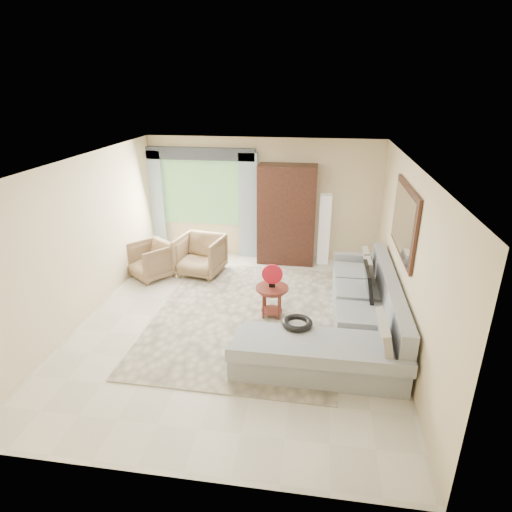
% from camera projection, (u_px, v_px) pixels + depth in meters
% --- Properties ---
extents(ground, '(6.00, 6.00, 0.00)m').
position_uv_depth(ground, '(238.00, 323.00, 6.99)').
color(ground, silver).
rests_on(ground, ground).
extents(area_rug, '(3.06, 4.05, 0.02)m').
position_uv_depth(area_rug, '(247.00, 315.00, 7.20)').
color(area_rug, beige).
rests_on(area_rug, ground).
extents(sectional_sofa, '(2.30, 3.46, 0.90)m').
position_uv_depth(sectional_sofa, '(351.00, 321.00, 6.47)').
color(sectional_sofa, '#A3A7AB').
rests_on(sectional_sofa, ground).
extents(tv_screen, '(0.14, 0.74, 0.48)m').
position_uv_depth(tv_screen, '(369.00, 282.00, 6.74)').
color(tv_screen, black).
rests_on(tv_screen, sectional_sofa).
extents(garden_hose, '(0.43, 0.43, 0.09)m').
position_uv_depth(garden_hose, '(297.00, 323.00, 5.93)').
color(garden_hose, black).
rests_on(garden_hose, sectional_sofa).
extents(coffee_table, '(0.54, 0.54, 0.54)m').
position_uv_depth(coffee_table, '(272.00, 301.00, 7.08)').
color(coffee_table, '#501E15').
rests_on(coffee_table, ground).
extents(red_disc, '(0.34, 0.04, 0.34)m').
position_uv_depth(red_disc, '(272.00, 274.00, 6.89)').
color(red_disc, red).
rests_on(red_disc, coffee_table).
extents(armchair_left, '(1.08, 1.08, 0.71)m').
position_uv_depth(armchair_left, '(151.00, 260.00, 8.51)').
color(armchair_left, olive).
rests_on(armchair_left, ground).
extents(armchair_right, '(0.99, 1.01, 0.80)m').
position_uv_depth(armchair_right, '(200.00, 255.00, 8.64)').
color(armchair_right, '#8F6F4E').
rests_on(armchair_right, ground).
extents(potted_plant, '(0.58, 0.55, 0.52)m').
position_uv_depth(potted_plant, '(153.00, 248.00, 9.42)').
color(potted_plant, '#999999').
rests_on(potted_plant, ground).
extents(armoire, '(1.20, 0.55, 2.10)m').
position_uv_depth(armoire, '(287.00, 215.00, 9.00)').
color(armoire, black).
rests_on(armoire, ground).
extents(floor_lamp, '(0.24, 0.24, 1.50)m').
position_uv_depth(floor_lamp, '(324.00, 229.00, 9.06)').
color(floor_lamp, silver).
rests_on(floor_lamp, ground).
extents(window, '(1.80, 0.04, 1.40)m').
position_uv_depth(window, '(202.00, 193.00, 9.36)').
color(window, '#669E59').
rests_on(window, wall_back).
extents(curtain_left, '(0.40, 0.08, 2.30)m').
position_uv_depth(curtain_left, '(155.00, 203.00, 9.52)').
color(curtain_left, '#9EB7CC').
rests_on(curtain_left, ground).
extents(curtain_right, '(0.40, 0.08, 2.30)m').
position_uv_depth(curtain_right, '(248.00, 207.00, 9.23)').
color(curtain_right, '#9EB7CC').
rests_on(curtain_right, ground).
extents(valance, '(2.40, 0.12, 0.26)m').
position_uv_depth(valance, '(199.00, 154.00, 8.98)').
color(valance, '#1E232D').
rests_on(valance, wall_back).
extents(wall_mirror, '(0.05, 1.70, 1.05)m').
position_uv_depth(wall_mirror, '(404.00, 221.00, 6.31)').
color(wall_mirror, black).
rests_on(wall_mirror, wall_right).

